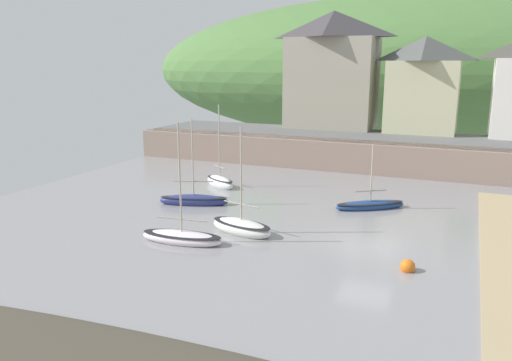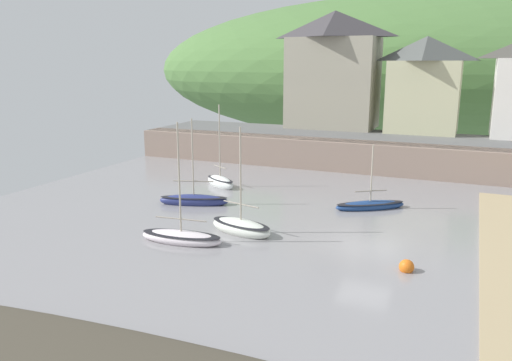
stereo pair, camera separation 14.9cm
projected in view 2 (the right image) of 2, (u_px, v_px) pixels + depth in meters
name	position (u px, v px, depth m)	size (l,w,h in m)	color
ground	(348.00, 354.00, 14.94)	(48.00, 41.00, 0.61)	gray
quay_seawall	(412.00, 157.00, 39.38)	(48.00, 9.40, 2.40)	gray
hillside_backdrop	(409.00, 71.00, 73.66)	(80.00, 44.00, 21.15)	#507A3E
waterfront_building_left	(334.00, 69.00, 48.05)	(8.50, 5.65, 10.93)	#A09A85
waterfront_building_centre	(424.00, 84.00, 45.08)	(6.38, 5.54, 8.48)	beige
sailboat_tall_mast	(220.00, 182.00, 35.73)	(3.08, 2.34, 6.00)	white
sailboat_blue_trim	(194.00, 200.00, 31.20)	(4.40, 2.35, 5.53)	navy
sailboat_far_left	(370.00, 205.00, 30.30)	(4.21, 3.41, 4.05)	navy
sailboat_white_hull	(181.00, 237.00, 24.66)	(4.33, 1.77, 6.07)	white
dinghy_open_wooden	(241.00, 227.00, 26.01)	(3.85, 2.20, 5.71)	white
mooring_buoy	(407.00, 267.00, 21.23)	(0.64, 0.64, 0.64)	orange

